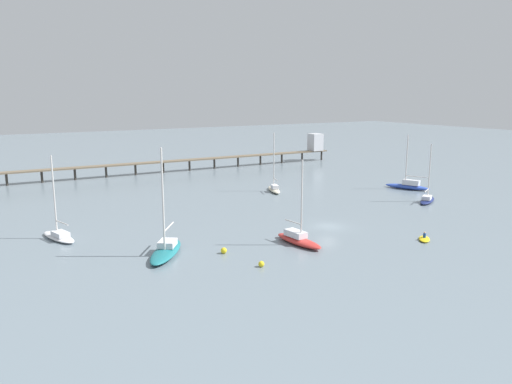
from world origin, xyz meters
The scene contains 11 objects.
ground_plane centered at (0.00, 0.00, 0.00)m, with size 400.00×400.00×0.00m, color slate.
pier centered at (16.52, 58.14, 3.56)m, with size 89.43×4.03×7.54m.
sailboat_red centered at (-8.61, -4.69, 0.72)m, with size 2.91×8.09×10.79m.
sailboat_navy centered at (25.09, 3.98, 0.61)m, with size 7.22×5.40×10.14m.
sailboat_teal centered at (-24.51, -0.32, 0.70)m, with size 7.67×9.29×12.76m.
sailboat_white centered at (-34.30, 12.85, 0.62)m, with size 4.08×7.80×10.97m.
sailboat_blue centered at (31.28, 14.05, 0.79)m, with size 5.49×8.91×10.71m.
sailboat_cream centered at (7.04, 25.47, 0.72)m, with size 4.02×7.37×11.31m.
dinghy_yellow centered at (6.42, -11.65, 0.20)m, with size 3.13×3.07×1.14m.
mooring_buoy_near centered at (-18.43, -3.31, 0.37)m, with size 0.73×0.73×0.73m, color yellow.
mooring_buoy_inner centered at (-16.97, -9.54, 0.33)m, with size 0.67×0.67×0.67m, color yellow.
Camera 1 is at (-43.71, -53.75, 18.72)m, focal length 34.78 mm.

